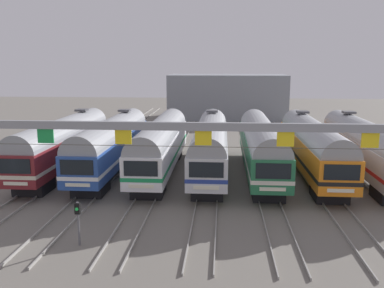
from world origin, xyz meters
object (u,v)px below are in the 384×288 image
Objects in this scene: commuter_train_green at (261,144)px; yard_signal_mast at (78,215)px; commuter_train_silver at (210,144)px; commuter_train_orange at (312,145)px; commuter_train_stainless at (365,146)px; commuter_train_maroon at (64,142)px; catenary_gantry at (203,141)px; commuter_train_blue at (112,142)px; commuter_train_white at (161,143)px.

commuter_train_green is 7.46× the size of yard_signal_mast.
commuter_train_orange is (8.69, 0.00, 0.00)m from commuter_train_silver.
commuter_train_orange is 1.00× the size of commuter_train_stainless.
commuter_train_maroon is at bearing 180.00° from commuter_train_stainless.
commuter_train_silver is 8.69m from commuter_train_orange.
catenary_gantry is at bearing -107.86° from commuter_train_green.
catenary_gantry is at bearing -90.00° from commuter_train_silver.
commuter_train_maroon is 4.35m from commuter_train_blue.
commuter_train_blue is 0.58× the size of catenary_gantry.
commuter_train_green is 4.35m from commuter_train_orange.
commuter_train_maroon is 18.97m from catenary_gantry.
commuter_train_maroon reaches higher than commuter_train_white.
commuter_train_white is 15.29m from yard_signal_mast.
commuter_train_maroon is 1.00× the size of commuter_train_stainless.
commuter_train_white is 4.35m from commuter_train_silver.
yard_signal_mast is at bearing -98.19° from commuter_train_white.
commuter_train_green is at bearing -0.02° from commuter_train_blue.
commuter_train_green is at bearing -0.01° from commuter_train_maroon.
commuter_train_blue is 1.00× the size of commuter_train_green.
commuter_train_silver is 13.04m from commuter_train_stainless.
commuter_train_maroon is 7.46× the size of yard_signal_mast.
commuter_train_stainless is 18.97m from catenary_gantry.
commuter_train_stainless reaches higher than commuter_train_green.
catenary_gantry reaches higher than commuter_train_stainless.
commuter_train_silver is 1.00× the size of commuter_train_orange.
commuter_train_orange is 21.46m from yard_signal_mast.
commuter_train_stainless is at bearing 45.99° from catenary_gantry.
commuter_train_green is 18.63m from yard_signal_mast.
catenary_gantry reaches higher than commuter_train_maroon.
commuter_train_silver is 16.48m from yard_signal_mast.
catenary_gantry is (4.35, -13.49, 2.77)m from commuter_train_white.
commuter_train_maroon is 1.00× the size of commuter_train_green.
commuter_train_stainless is at bearing 0.00° from commuter_train_blue.
commuter_train_blue is 1.00× the size of commuter_train_orange.
catenary_gantry is at bearing 13.83° from yard_signal_mast.
commuter_train_stainless reaches higher than yard_signal_mast.
commuter_train_white is at bearing 107.86° from catenary_gantry.
yard_signal_mast is (-6.52, -15.10, -0.99)m from commuter_train_silver.
commuter_train_blue and commuter_train_orange have the same top height.
commuter_train_white is at bearing -179.94° from commuter_train_silver.
commuter_train_orange is at bearing 0.00° from commuter_train_maroon.
commuter_train_stainless is (17.39, 0.00, 0.00)m from commuter_train_white.
catenary_gantry is 7.70m from yard_signal_mast.
commuter_train_green is at bearing 0.00° from commuter_train_white.
commuter_train_white is 7.46× the size of yard_signal_mast.
commuter_train_stainless is at bearing 0.00° from commuter_train_silver.
commuter_train_silver is (8.69, 0.00, 0.00)m from commuter_train_blue.
commuter_train_maroon is 0.58× the size of catenary_gantry.
commuter_train_maroon is 8.69m from commuter_train_white.
commuter_train_blue is 17.39m from commuter_train_orange.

